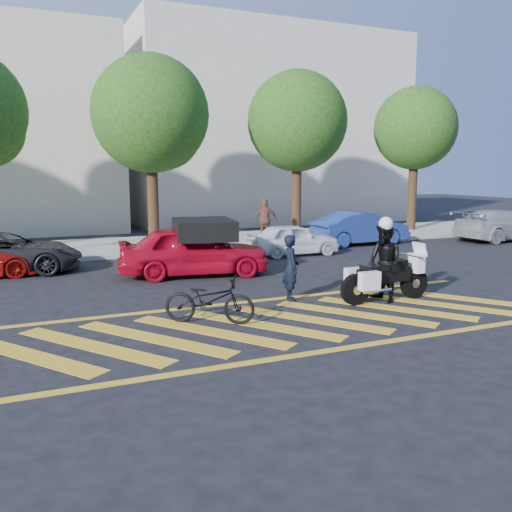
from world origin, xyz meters
name	(u,v)px	position (x,y,z in m)	size (l,w,h in m)	color
ground	(288,322)	(0.00, 0.00, 0.00)	(90.00, 90.00, 0.00)	black
sidewalk	(154,245)	(0.00, 12.00, 0.07)	(60.00, 5.00, 0.15)	#9E998E
crosswalk	(286,322)	(-0.04, 0.00, 0.00)	(12.33, 4.00, 0.01)	gold
building_right	(264,130)	(9.00, 21.00, 5.50)	(16.00, 8.00, 11.00)	beige
tree_center	(153,119)	(0.13, 12.06, 5.10)	(4.60, 4.60, 7.56)	black
tree_right	(299,125)	(6.63, 12.06, 5.05)	(4.40, 4.40, 7.41)	black
tree_far_right	(416,132)	(13.13, 12.06, 4.94)	(4.00, 4.00, 7.10)	black
officer_bike	(291,268)	(0.91, 1.66, 0.79)	(0.58, 0.38, 1.58)	black
bicycle	(209,300)	(-1.52, 0.55, 0.49)	(0.65, 1.86, 0.98)	black
police_motorcycle	(384,277)	(2.88, 0.65, 0.59)	(2.46, 0.79, 1.08)	black
officer_moto	(384,263)	(2.87, 0.65, 0.93)	(0.91, 0.71, 1.87)	black
red_convertible	(194,250)	(-0.30, 5.55, 0.75)	(1.77, 4.39, 1.50)	#B2081D
parked_mid_left	(4,253)	(-5.46, 8.16, 0.62)	(2.07, 4.49, 1.25)	black
parked_mid_right	(293,239)	(4.17, 7.80, 0.58)	(1.38, 3.42, 1.16)	white
parked_right	(360,228)	(8.04, 9.20, 0.69)	(1.46, 4.18, 1.38)	navy
parked_far_right	(502,225)	(14.54, 7.80, 0.68)	(1.92, 4.71, 1.37)	gray
pedestrian_right	(265,220)	(4.38, 10.71, 1.03)	(1.03, 0.43, 1.76)	brown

